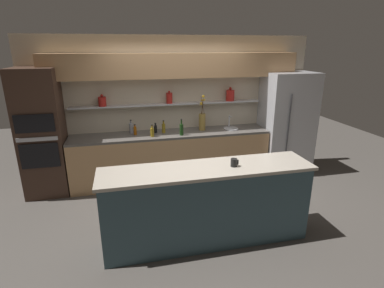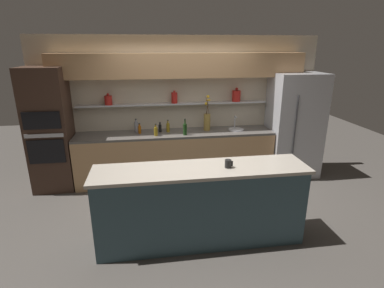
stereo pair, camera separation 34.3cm
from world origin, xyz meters
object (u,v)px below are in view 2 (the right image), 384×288
object	(u,v)px
bottle_oil_1	(156,131)
bottle_oil_3	(168,127)
bottle_wine_5	(185,129)
bottle_sauce_4	(160,128)
oven_tower	(50,130)
bottle_spirit_0	(136,127)
coffee_mug	(228,164)
bottle_sauce_2	(140,129)
refrigerator	(294,125)
flower_vase	(207,120)
sink_fixture	(236,129)

from	to	relation	value
bottle_oil_1	bottle_oil_3	xyz separation A→B (m)	(0.23, 0.20, 0.01)
bottle_wine_5	bottle_oil_3	bearing A→B (deg)	141.23
bottle_oil_3	bottle_sauce_4	world-z (taller)	bottle_oil_3
oven_tower	bottle_spirit_0	bearing A→B (deg)	6.35
bottle_sauce_4	coffee_mug	distance (m)	2.17
bottle_sauce_2	bottle_sauce_4	xyz separation A→B (m)	(0.37, 0.05, -0.00)
bottle_spirit_0	coffee_mug	distance (m)	2.41
refrigerator	bottle_sauce_4	bearing A→B (deg)	177.11
flower_vase	bottle_sauce_4	distance (m)	0.88
bottle_oil_3	bottle_wine_5	size ratio (longest dim) A/B	0.78
refrigerator	bottle_wine_5	xyz separation A→B (m)	(-2.11, -0.14, 0.05)
bottle_sauce_2	bottle_wine_5	distance (m)	0.82
bottle_oil_1	sink_fixture	bearing A→B (deg)	6.00
bottle_sauce_4	bottle_wine_5	xyz separation A→B (m)	(0.43, -0.26, 0.03)
oven_tower	bottle_wine_5	xyz separation A→B (m)	(2.29, -0.17, -0.02)
flower_vase	bottle_spirit_0	size ratio (longest dim) A/B	2.73
refrigerator	bottle_sauce_4	xyz separation A→B (m)	(-2.53, 0.13, 0.02)
bottle_oil_3	bottle_oil_1	bearing A→B (deg)	-138.60
sink_fixture	bottle_spirit_0	bearing A→B (deg)	175.40
bottle_spirit_0	bottle_sauce_2	xyz separation A→B (m)	(0.06, -0.12, -0.02)
bottle_oil_3	bottle_sauce_4	bearing A→B (deg)	165.86
bottle_oil_1	bottle_sauce_2	distance (m)	0.34
refrigerator	bottle_sauce_2	bearing A→B (deg)	178.49
sink_fixture	coffee_mug	bearing A→B (deg)	-109.24
bottle_spirit_0	bottle_wine_5	bearing A→B (deg)	-21.25
bottle_sauce_4	coffee_mug	bearing A→B (deg)	-70.67
sink_fixture	bottle_spirit_0	xyz separation A→B (m)	(-1.83, 0.15, 0.07)
coffee_mug	sink_fixture	bearing A→B (deg)	70.76
bottle_spirit_0	sink_fixture	bearing A→B (deg)	-4.60
oven_tower	bottle_sauce_4	distance (m)	1.87
bottle_sauce_4	bottle_oil_1	bearing A→B (deg)	-109.66
refrigerator	sink_fixture	world-z (taller)	refrigerator
oven_tower	bottle_oil_3	distance (m)	2.01
flower_vase	coffee_mug	distance (m)	2.05
bottle_oil_1	coffee_mug	size ratio (longest dim) A/B	2.15
bottle_sauce_2	bottle_wine_5	world-z (taller)	bottle_wine_5
refrigerator	bottle_oil_3	xyz separation A→B (m)	(-2.39, 0.09, 0.03)
refrigerator	coffee_mug	world-z (taller)	refrigerator
flower_vase	coffee_mug	world-z (taller)	flower_vase
bottle_oil_1	oven_tower	bearing A→B (deg)	175.37
bottle_oil_3	bottle_sauce_4	distance (m)	0.15
bottle_oil_3	oven_tower	bearing A→B (deg)	-178.42
refrigerator	bottle_sauce_4	world-z (taller)	refrigerator
refrigerator	oven_tower	bearing A→B (deg)	179.52
bottle_spirit_0	bottle_sauce_2	bearing A→B (deg)	-62.90
sink_fixture	bottle_spirit_0	distance (m)	1.84
bottle_oil_1	coffee_mug	world-z (taller)	bottle_oil_1
oven_tower	bottle_oil_1	xyz separation A→B (m)	(1.78, -0.14, -0.05)
bottle_sauce_4	coffee_mug	size ratio (longest dim) A/B	1.81
oven_tower	bottle_oil_1	bearing A→B (deg)	-4.63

